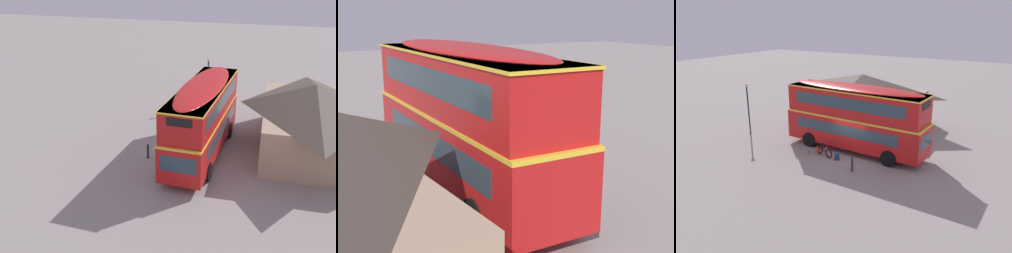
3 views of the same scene
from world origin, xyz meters
TOP-DOWN VIEW (x-y plane):
  - ground_plane at (0.00, 0.00)m, footprint 120.00×120.00m
  - double_decker_bus at (-0.28, 1.19)m, footprint 10.59×2.91m
  - touring_bicycle at (-1.68, -0.84)m, footprint 1.66×0.62m
  - backpack_on_ground at (-0.46, -0.97)m, footprint 0.36×0.35m
  - water_bottle_red_squeeze at (-2.76, -1.12)m, footprint 0.08×0.08m
  - pub_building at (-3.32, 7.87)m, footprint 11.11×7.05m
  - street_lamp at (-9.34, -0.32)m, footprint 0.28×0.28m
  - kerb_bollard at (1.29, -1.95)m, footprint 0.16×0.16m

SIDE VIEW (x-z plane):
  - ground_plane at x=0.00m, z-range 0.00..0.00m
  - water_bottle_red_squeeze at x=-2.76m, z-range -0.01..0.20m
  - backpack_on_ground at x=-0.46m, z-range 0.01..0.58m
  - touring_bicycle at x=-1.68m, z-range -0.16..0.90m
  - kerb_bollard at x=1.29m, z-range 0.01..0.98m
  - pub_building at x=-3.32m, z-range 0.05..4.44m
  - double_decker_bus at x=-0.28m, z-range 0.25..5.04m
  - street_lamp at x=-9.34m, z-range 0.53..4.81m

